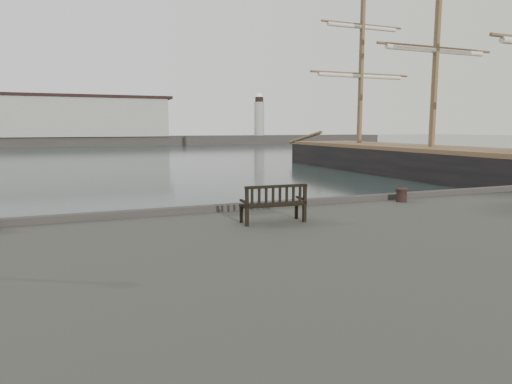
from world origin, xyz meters
TOP-DOWN VIEW (x-y plane):
  - ground at (0.00, 0.00)m, footprint 400.00×400.00m
  - breakwater at (-4.56, 92.00)m, footprint 140.00×9.50m
  - bench at (0.38, -2.15)m, footprint 1.64×0.61m
  - bollard_right at (5.46, -0.73)m, footprint 0.55×0.55m
  - tall_ship_main at (22.25, 16.38)m, footprint 7.55×34.97m

SIDE VIEW (x-z plane):
  - ground at x=0.00m, z-range 0.00..0.00m
  - tall_ship_main at x=22.25m, z-range -12.39..13.75m
  - bollard_right at x=5.46m, z-range 1.56..1.99m
  - bench at x=0.38m, z-range 1.39..2.32m
  - breakwater at x=-4.56m, z-range -1.80..10.40m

